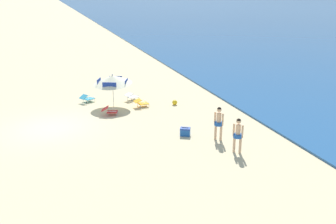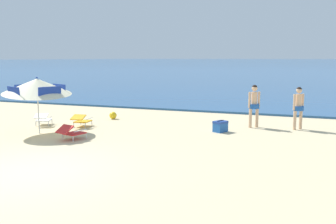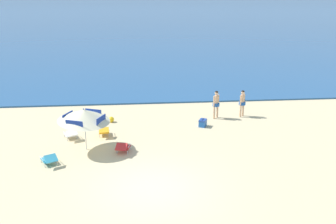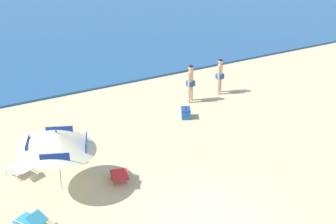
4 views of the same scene
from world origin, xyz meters
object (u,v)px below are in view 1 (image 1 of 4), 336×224
cooler_box (185,132)px  beach_ball (175,102)px  beach_umbrella_striped_main (113,80)px  person_standing_beside (219,121)px  lounge_chair_under_umbrella (141,103)px  lounge_chair_spare_folded (132,96)px  lounge_chair_beside_umbrella (87,98)px  lounge_chair_facing_sea (110,111)px  person_standing_near_shore (238,133)px

cooler_box → beach_ball: cooler_box is taller
beach_umbrella_striped_main → cooler_box: (5.99, 2.53, -1.49)m
person_standing_beside → lounge_chair_under_umbrella: bearing=-160.4°
person_standing_beside → beach_ball: 6.12m
person_standing_beside → beach_ball: bearing=-178.7°
beach_umbrella_striped_main → lounge_chair_spare_folded: size_ratio=3.36×
person_standing_beside → cooler_box: bearing=-127.7°
person_standing_beside → beach_ball: size_ratio=5.17×
lounge_chair_beside_umbrella → cooler_box: 8.38m
beach_umbrella_striped_main → cooler_box: beach_umbrella_striped_main is taller
beach_ball → beach_umbrella_striped_main: bearing=-104.2°
lounge_chair_facing_sea → lounge_chair_spare_folded: lounge_chair_facing_sea is taller
beach_umbrella_striped_main → beach_ball: beach_umbrella_striped_main is taller
beach_umbrella_striped_main → lounge_chair_spare_folded: beach_umbrella_striped_main is taller
lounge_chair_spare_folded → cooler_box: lounge_chair_spare_folded is taller
lounge_chair_under_umbrella → lounge_chair_spare_folded: same height
beach_umbrella_striped_main → person_standing_beside: size_ratio=2.04×
person_standing_beside → lounge_chair_facing_sea: bearing=-140.5°
lounge_chair_facing_sea → beach_ball: size_ratio=3.11×
beach_ball → cooler_box: bearing=-13.1°
lounge_chair_under_umbrella → beach_ball: bearing=83.6°
lounge_chair_spare_folded → person_standing_near_shore: (9.53, 2.65, 0.65)m
person_standing_near_shore → beach_ball: person_standing_near_shore is taller
beach_umbrella_striped_main → lounge_chair_beside_umbrella: (-1.36, -1.49, -1.42)m
lounge_chair_under_umbrella → cooler_box: lounge_chair_under_umbrella is taller
beach_ball → lounge_chair_beside_umbrella: bearing=-113.8°
lounge_chair_spare_folded → person_standing_near_shore: bearing=15.6°
lounge_chair_under_umbrella → person_standing_near_shore: person_standing_near_shore is taller
lounge_chair_under_umbrella → lounge_chair_spare_folded: 1.63m
person_standing_near_shore → person_standing_beside: size_ratio=0.97×
lounge_chair_facing_sea → lounge_chair_spare_folded: (-2.63, 1.87, 0.01)m
beach_umbrella_striped_main → lounge_chair_under_umbrella: 2.24m
beach_umbrella_striped_main → beach_ball: bearing=75.8°
lounge_chair_under_umbrella → person_standing_beside: bearing=19.6°
cooler_box → beach_ball: 5.19m
lounge_chair_under_umbrella → person_standing_near_shore: size_ratio=0.57×
beach_umbrella_striped_main → lounge_chair_spare_folded: bearing=124.2°
lounge_chair_facing_sea → person_standing_near_shore: 8.27m
lounge_chair_beside_umbrella → beach_umbrella_striped_main: bearing=47.6°
lounge_chair_beside_umbrella → lounge_chair_facing_sea: 3.22m
beach_ball → lounge_chair_facing_sea: bearing=-79.6°
lounge_chair_spare_folded → person_standing_near_shore: person_standing_near_shore is taller
lounge_chair_beside_umbrella → lounge_chair_spare_folded: bearing=81.1°
beach_umbrella_striped_main → lounge_chair_under_umbrella: bearing=66.4°
lounge_chair_facing_sea → lounge_chair_beside_umbrella: bearing=-162.6°
lounge_chair_under_umbrella → person_standing_beside: size_ratio=0.56×
lounge_chair_beside_umbrella → person_standing_near_shore: (9.97, 5.49, 0.66)m
lounge_chair_facing_sea → lounge_chair_spare_folded: size_ratio=0.99×
cooler_box → beach_ball: (-5.06, 1.18, -0.04)m
person_standing_near_shore → cooler_box: 3.09m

